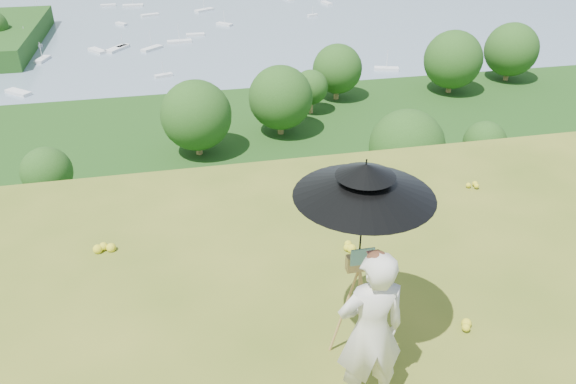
{
  "coord_description": "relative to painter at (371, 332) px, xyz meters",
  "views": [
    {
      "loc": [
        -2.48,
        -2.51,
        4.78
      ],
      "look_at": [
        -1.02,
        4.27,
        0.85
      ],
      "focal_mm": 35.0,
      "sensor_mm": 36.0,
      "label": 1
    }
  ],
  "objects": [
    {
      "name": "painter",
      "position": [
        0.0,
        0.0,
        0.0
      ],
      "size": [
        0.69,
        0.46,
        1.88
      ],
      "primitive_type": "imported",
      "rotation": [
        0.0,
        0.0,
        3.16
      ],
      "color": "beige",
      "rests_on": "ground"
    },
    {
      "name": "moored_boats",
      "position": [
        -11.65,
        159.73,
        -34.59
      ],
      "size": [
        140.0,
        140.0,
        0.7
      ],
      "primitive_type": null,
      "color": "white",
      "rests_on": "bay_water"
    },
    {
      "name": "sun_umbrella",
      "position": [
        0.07,
        0.64,
        0.93
      ],
      "size": [
        1.43,
        1.43,
        1.22
      ],
      "primitive_type": null,
      "rotation": [
        0.0,
        0.0,
        -0.03
      ],
      "color": "black",
      "rests_on": "field_easel"
    },
    {
      "name": "painter_cap",
      "position": [
        0.0,
        0.0,
        0.88
      ],
      "size": [
        0.21,
        0.25,
        0.1
      ],
      "primitive_type": null,
      "rotation": [
        0.0,
        0.0,
        0.03
      ],
      "color": "#C36B6D",
      "rests_on": "painter"
    },
    {
      "name": "forest_slope",
      "position": [
        0.85,
        33.73,
        -29.94
      ],
      "size": [
        140.0,
        56.0,
        22.0
      ],
      "primitive_type": "cube",
      "color": "#1C3B10",
      "rests_on": "bay_water"
    },
    {
      "name": "shoreline_tier",
      "position": [
        0.85,
        73.73,
        -36.94
      ],
      "size": [
        170.0,
        28.0,
        8.0
      ],
      "primitive_type": "cube",
      "color": "#71695A",
      "rests_on": "bay_water"
    },
    {
      "name": "harbor_town",
      "position": [
        0.85,
        73.73,
        -30.44
      ],
      "size": [
        110.0,
        22.0,
        5.0
      ],
      "primitive_type": null,
      "color": "silver",
      "rests_on": "shoreline_tier"
    },
    {
      "name": "slope_trees",
      "position": [
        0.85,
        33.73,
        -15.94
      ],
      "size": [
        110.0,
        50.0,
        6.0
      ],
      "primitive_type": null,
      "color": "#1D4414",
      "rests_on": "forest_slope"
    },
    {
      "name": "field_easel",
      "position": [
        0.07,
        0.61,
        -0.18
      ],
      "size": [
        0.59,
        0.59,
        1.52
      ],
      "primitive_type": null,
      "rotation": [
        0.0,
        0.0,
        -0.01
      ],
      "color": "#A77546",
      "rests_on": "ground"
    }
  ]
}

